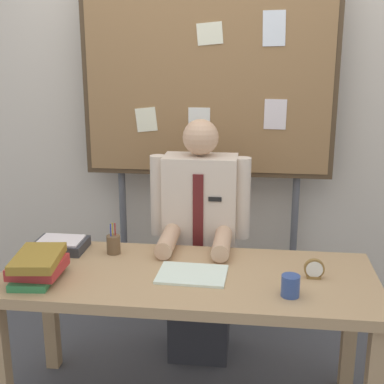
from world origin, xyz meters
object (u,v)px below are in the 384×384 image
desk_clock (314,270)px  pen_holder (113,244)px  paper_tray (61,245)px  coffee_mug (290,286)px  person (200,251)px  desk (188,292)px  open_notebook (192,274)px  bulletin_board (208,78)px  book_stack (37,266)px

desk_clock → pen_holder: (-0.99, 0.18, 0.01)m
pen_holder → paper_tray: size_ratio=0.62×
coffee_mug → pen_holder: (-0.87, 0.37, 0.00)m
person → coffee_mug: (0.46, -0.70, 0.15)m
desk_clock → pen_holder: pen_holder is taller
person → coffee_mug: person is taller
desk → pen_holder: bearing=153.9°
open_notebook → paper_tray: bearing=162.1°
bulletin_board → open_notebook: size_ratio=7.05×
open_notebook → desk_clock: bearing=4.2°
open_notebook → paper_tray: 0.75m
person → coffee_mug: size_ratio=14.94×
desk_clock → paper_tray: size_ratio=0.36×
desk → bulletin_board: size_ratio=0.78×
paper_tray → desk: bearing=-17.0°
coffee_mug → paper_tray: (-1.15, 0.38, -0.02)m
pen_holder → bulletin_board: bearing=60.4°
desk → desk_clock: desk_clock is taller
person → pen_holder: person is taller
open_notebook → paper_tray: (-0.72, 0.23, 0.02)m
desk → open_notebook: (0.02, -0.02, 0.10)m
desk_clock → person: bearing=138.9°
pen_holder → open_notebook: bearing=-27.0°
person → desk_clock: bearing=-41.1°
book_stack → coffee_mug: 1.13m
person → paper_tray: person is taller
bulletin_board → coffee_mug: size_ratio=23.82×
paper_tray → pen_holder: bearing=-2.3°
book_stack → paper_tray: size_ratio=1.22×
desk_clock → coffee_mug: bearing=-121.1°
book_stack → desk: bearing=12.2°
person → open_notebook: 0.56m
coffee_mug → pen_holder: size_ratio=0.58×
book_stack → pen_holder: (0.26, 0.34, -0.02)m
bulletin_board → person: bearing=-90.0°
pen_holder → coffee_mug: bearing=-23.3°
open_notebook → desk_clock: (0.56, 0.04, 0.04)m
bulletin_board → coffee_mug: 1.42m
desk → desk_clock: 0.59m
person → bulletin_board: (0.00, 0.39, 0.94)m
bulletin_board → paper_tray: bearing=-134.4°
bulletin_board → book_stack: 1.47m
desk → paper_tray: bearing=163.0°
open_notebook → pen_holder: 0.49m
paper_tray → bulletin_board: bearing=45.6°
desk → paper_tray: (-0.69, 0.21, 0.12)m
desk → person: (0.00, 0.53, -0.01)m
coffee_mug → desk: bearing=159.4°
desk_clock → coffee_mug: 0.23m
book_stack → desk_clock: bearing=7.6°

